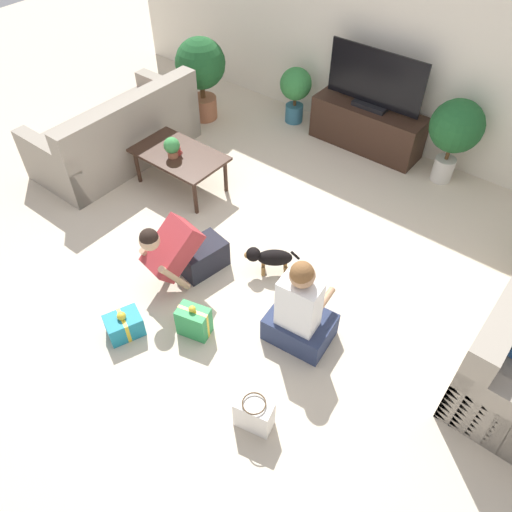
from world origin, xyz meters
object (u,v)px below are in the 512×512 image
sofa_left (118,135)px  coffee_table (179,157)px  tv_console (367,127)px  person_sitting (300,313)px  tv (375,83)px  tabletop_plant (172,147)px  potted_plant_corner_left (201,69)px  dog (269,257)px  mug (177,151)px  person_kneeling (183,252)px  gift_bag_a (254,414)px  potted_plant_back_left (296,89)px  gift_box_b (124,325)px  gift_box_a (194,321)px  potted_plant_back_right (456,130)px

sofa_left → coffee_table: (0.97, 0.04, 0.08)m
tv_console → person_sitting: 3.03m
tv → tabletop_plant: bearing=-120.3°
potted_plant_corner_left → dog: size_ratio=2.50×
mug → person_kneeling: bearing=-43.7°
tv → potted_plant_corner_left: bearing=-160.5°
coffee_table → dog: (1.56, -0.44, -0.19)m
person_kneeling → dog: size_ratio=1.93×
potted_plant_corner_left → gift_bag_a: (3.21, -2.96, -0.52)m
tv → person_sitting: 3.07m
person_sitting → tabletop_plant: 2.36m
potted_plant_back_left → coffee_table: bearing=-95.0°
coffee_table → potted_plant_back_left: bearing=85.0°
sofa_left → gift_box_b: 2.64m
coffee_table → person_kneeling: (1.00, -0.97, -0.06)m
dog → gift_box_a: size_ratio=1.26×
potted_plant_corner_left → person_sitting: 3.72m
tv → dog: (0.37, -2.41, -0.63)m
tv → coffee_table: bearing=-121.2°
dog → gift_box_a: gift_box_a is taller
potted_plant_back_right → gift_box_a: (-0.73, -3.29, -0.50)m
sofa_left → potted_plant_back_right: potted_plant_back_right is taller
person_sitting → tv: bearing=-76.7°
potted_plant_corner_left → person_kneeling: (1.82, -2.22, -0.34)m
coffee_table → person_sitting: bearing=-22.0°
person_sitting → tabletop_plant: bearing=-26.4°
gift_box_a → tabletop_plant: (-1.49, 1.30, 0.41)m
gift_bag_a → tv_console: bearing=108.1°
sofa_left → mug: sofa_left is taller
coffee_table → tv: 2.34m
tv_console → tabletop_plant: bearing=-120.3°
sofa_left → potted_plant_corner_left: bearing=173.6°
potted_plant_back_left → person_kneeling: 3.01m
coffee_table → potted_plant_corner_left: 1.53m
potted_plant_corner_left → potted_plant_back_right: bearing=12.3°
potted_plant_back_right → person_sitting: (-0.01, -2.81, -0.31)m
sofa_left → gift_box_a: size_ratio=5.70×
tv_console → tv: size_ratio=1.16×
coffee_table → potted_plant_back_left: potted_plant_back_left is taller
potted_plant_corner_left → gift_box_a: size_ratio=3.15×
potted_plant_corner_left → tv: bearing=19.5°
person_sitting → dog: 0.79m
potted_plant_back_right → gift_box_b: 3.88m
gift_box_b → gift_bag_a: bearing=1.6°
coffee_table → gift_box_a: size_ratio=3.00×
mug → gift_box_a: bearing=-42.4°
tv → gift_box_b: bearing=-92.3°
coffee_table → potted_plant_back_right: 2.94m
potted_plant_corner_left → person_sitting: potted_plant_corner_left is taller
tabletop_plant → gift_box_b: bearing=-57.9°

